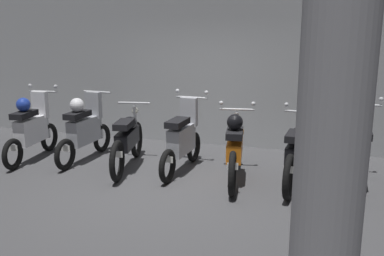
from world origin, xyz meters
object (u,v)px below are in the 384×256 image
object	(u,v)px
motorbike_slot_1	(85,129)
motorbike_slot_5	(296,152)
motorbike_slot_2	(128,139)
motorbike_slot_6	(360,151)
support_pillar	(333,129)
motorbike_slot_3	(182,140)
motorbike_slot_0	(32,128)
motorbike_slot_4	(235,147)

from	to	relation	value
motorbike_slot_1	motorbike_slot_5	bearing A→B (deg)	-2.50
motorbike_slot_2	motorbike_slot_6	world-z (taller)	motorbike_slot_6
support_pillar	motorbike_slot_3	bearing A→B (deg)	124.87
motorbike_slot_6	motorbike_slot_0	bearing A→B (deg)	-177.18
motorbike_slot_4	motorbike_slot_6	bearing A→B (deg)	9.42
motorbike_slot_2	motorbike_slot_4	bearing A→B (deg)	-2.51
motorbike_slot_6	motorbike_slot_1	bearing A→B (deg)	-179.51
motorbike_slot_6	support_pillar	bearing A→B (deg)	-98.20
motorbike_slot_3	motorbike_slot_4	distance (m)	0.93
motorbike_slot_3	motorbike_slot_5	distance (m)	1.83
motorbike_slot_3	support_pillar	xyz separation A→B (m)	(2.26, -3.24, 1.08)
motorbike_slot_1	motorbike_slot_2	bearing A→B (deg)	-11.50
motorbike_slot_0	support_pillar	xyz separation A→B (m)	(5.01, -3.08, 1.04)
motorbike_slot_6	support_pillar	size ratio (longest dim) A/B	0.52
motorbike_slot_6	motorbike_slot_4	bearing A→B (deg)	-170.58
motorbike_slot_4	support_pillar	size ratio (longest dim) A/B	0.60
motorbike_slot_1	motorbike_slot_6	size ratio (longest dim) A/B	1.00
motorbike_slot_3	motorbike_slot_6	xyz separation A→B (m)	(2.74, 0.11, 0.00)
motorbike_slot_0	motorbike_slot_6	xyz separation A→B (m)	(5.49, 0.27, -0.04)
motorbike_slot_4	motorbike_slot_5	xyz separation A→B (m)	(0.92, 0.10, -0.04)
motorbike_slot_5	motorbike_slot_6	distance (m)	0.94
motorbike_slot_1	support_pillar	bearing A→B (deg)	-39.02
motorbike_slot_3	motorbike_slot_2	bearing A→B (deg)	-173.11
motorbike_slot_4	motorbike_slot_6	xyz separation A→B (m)	(1.83, 0.30, -0.00)
motorbike_slot_0	motorbike_slot_2	xyz separation A→B (m)	(1.83, 0.05, -0.08)
support_pillar	motorbike_slot_5	bearing A→B (deg)	97.76
motorbike_slot_6	motorbike_slot_2	bearing A→B (deg)	-176.51
motorbike_slot_3	motorbike_slot_5	world-z (taller)	motorbike_slot_3
motorbike_slot_4	motorbike_slot_5	world-z (taller)	same
motorbike_slot_3	motorbike_slot_1	bearing A→B (deg)	177.70
motorbike_slot_0	motorbike_slot_3	bearing A→B (deg)	3.30
motorbike_slot_5	motorbike_slot_1	bearing A→B (deg)	177.50
motorbike_slot_1	motorbike_slot_4	size ratio (longest dim) A/B	0.87
motorbike_slot_5	motorbike_slot_0	bearing A→B (deg)	-179.10
motorbike_slot_0	motorbike_slot_6	world-z (taller)	same
motorbike_slot_0	motorbike_slot_4	bearing A→B (deg)	-0.52
motorbike_slot_3	motorbike_slot_6	distance (m)	2.74
motorbike_slot_5	motorbike_slot_3	bearing A→B (deg)	177.29
motorbike_slot_1	motorbike_slot_5	xyz separation A→B (m)	(3.66, -0.16, -0.07)
motorbike_slot_5	motorbike_slot_2	bearing A→B (deg)	-179.48
motorbike_slot_1	motorbike_slot_5	distance (m)	3.66
motorbike_slot_2	motorbike_slot_5	size ratio (longest dim) A/B	0.99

